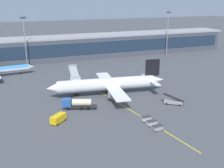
{
  "coord_description": "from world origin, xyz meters",
  "views": [
    {
      "loc": [
        -36.46,
        -82.05,
        33.75
      ],
      "look_at": [
        -1.19,
        5.61,
        4.5
      ],
      "focal_mm": 45.13,
      "sensor_mm": 36.0,
      "label": 1
    }
  ],
  "objects": [
    {
      "name": "main_airliner",
      "position": [
        -2.12,
        7.57,
        4.05
      ],
      "size": [
        43.06,
        34.14,
        12.18
      ],
      "color": "white",
      "rests_on": "ground_plane"
    },
    {
      "name": "apron_light_mast_0",
      "position": [
        57.25,
        62.27,
        14.84
      ],
      "size": [
        2.8,
        0.5,
        25.63
      ],
      "color": "gray",
      "rests_on": "ground_plane"
    },
    {
      "name": "baggage_cart_1",
      "position": [
        -0.12,
        -20.84,
        0.78
      ],
      "size": [
        2.66,
        1.63,
        1.48
      ],
      "color": "#B2B7BC",
      "rests_on": "ground_plane"
    },
    {
      "name": "baggage_cart_2",
      "position": [
        -0.12,
        -17.64,
        0.78
      ],
      "size": [
        2.66,
        1.63,
        1.48
      ],
      "color": "#B2B7BC",
      "rests_on": "ground_plane"
    },
    {
      "name": "apron_light_mast_1",
      "position": [
        -24.54,
        62.27,
        14.34
      ],
      "size": [
        2.8,
        0.5,
        24.67
      ],
      "color": "gray",
      "rests_on": "ground_plane"
    },
    {
      "name": "baggage_cart_0",
      "position": [
        -0.11,
        -24.04,
        0.78
      ],
      "size": [
        2.66,
        1.63,
        1.48
      ],
      "color": "gray",
      "rests_on": "ground_plane"
    },
    {
      "name": "apron_lead_in_line",
      "position": [
        -2.17,
        2.0,
        0.0
      ],
      "size": [
        10.94,
        79.33,
        0.01
      ],
      "primitive_type": "cube",
      "rotation": [
        0.0,
        0.0,
        0.13
      ],
      "color": "yellow",
      "rests_on": "ground_plane"
    },
    {
      "name": "jet_bridge",
      "position": [
        -10.99,
        20.74,
        5.03
      ],
      "size": [
        7.51,
        21.51,
        6.73
      ],
      "color": "#B2B7BC",
      "rests_on": "ground_plane"
    },
    {
      "name": "belt_loader",
      "position": [
        14.52,
        -9.41,
        0.99
      ],
      "size": [
        6.17,
        5.41,
        3.49
      ],
      "color": "gray",
      "rests_on": "ground_plane"
    },
    {
      "name": "fuel_tanker",
      "position": [
        -15.77,
        -1.22,
        1.75
      ],
      "size": [
        10.98,
        6.22,
        3.25
      ],
      "color": "#232326",
      "rests_on": "ground_plane"
    },
    {
      "name": "crew_van",
      "position": [
        -23.52,
        -9.38,
        1.31
      ],
      "size": [
        5.12,
        4.9,
        2.3
      ],
      "color": "yellow",
      "rests_on": "ground_plane"
    },
    {
      "name": "terminal_building",
      "position": [
        17.45,
        74.23,
        6.45
      ],
      "size": [
        166.84,
        17.12,
        12.87
      ],
      "color": "#424751",
      "rests_on": "ground_plane"
    },
    {
      "name": "ground_plane",
      "position": [
        0.0,
        0.0,
        0.0
      ],
      "size": [
        700.0,
        700.0,
        0.0
      ],
      "primitive_type": "plane",
      "color": "#47494F"
    }
  ]
}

